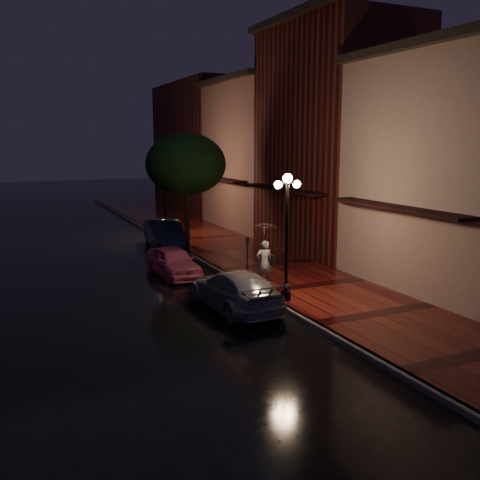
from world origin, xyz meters
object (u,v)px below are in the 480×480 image
pink_car (174,262)px  woman_with_umbrella (265,244)px  navy_car (165,234)px  streetlamp_near (287,229)px  parking_meter (247,250)px  streetlamp_far (165,193)px  street_tree (186,166)px  silver_car (234,290)px

pink_car → woman_with_umbrella: (2.56, -3.21, 1.10)m
woman_with_umbrella → navy_car: bearing=-66.8°
navy_car → streetlamp_near: bearing=-79.2°
parking_meter → pink_car: bearing=170.0°
streetlamp_far → street_tree: (0.26, -3.01, 1.64)m
silver_car → streetlamp_far: bearing=-100.9°
woman_with_umbrella → streetlamp_far: bearing=-73.3°
woman_with_umbrella → parking_meter: 2.48m
silver_car → street_tree: bearing=-104.3°
streetlamp_near → silver_car: bearing=172.1°
streetlamp_far → navy_car: size_ratio=0.95×
street_tree → navy_car: size_ratio=1.28×
streetlamp_far → street_tree: bearing=-85.1°
street_tree → silver_car: bearing=-101.0°
pink_car → woman_with_umbrella: bearing=-53.9°
street_tree → woman_with_umbrella: street_tree is taller
navy_car → streetlamp_far: bearing=78.1°
streetlamp_far → pink_car: size_ratio=1.19×
streetlamp_near → pink_car: 6.12m
silver_car → parking_meter: bearing=-123.9°
pink_car → navy_car: bearing=74.0°
streetlamp_far → woman_with_umbrella: bearing=-88.8°
street_tree → parking_meter: size_ratio=4.09×
streetlamp_near → street_tree: (0.26, 10.99, 1.64)m
navy_car → parking_meter: size_ratio=3.20×
navy_car → silver_car: (-0.87, -10.78, -0.09)m
streetlamp_near → streetlamp_far: 14.00m
parking_meter → woman_with_umbrella: bearing=-93.4°
navy_car → woman_with_umbrella: 9.07m
streetlamp_far → pink_car: (-2.31, -8.70, -1.98)m
streetlamp_near → parking_meter: 4.76m
street_tree → parking_meter: (0.39, -6.55, -3.24)m
street_tree → woman_with_umbrella: size_ratio=2.45×
silver_car → navy_car: bearing=-97.9°
streetlamp_far → street_tree: size_ratio=0.74×
street_tree → parking_meter: street_tree is taller
parking_meter → streetlamp_near: bearing=-92.1°
woman_with_umbrella → parking_meter: (0.40, 2.34, -0.71)m
streetlamp_near → navy_car: size_ratio=0.95×
pink_car → parking_meter: 3.11m
streetlamp_far → silver_car: 14.00m
streetlamp_far → pink_car: 9.21m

